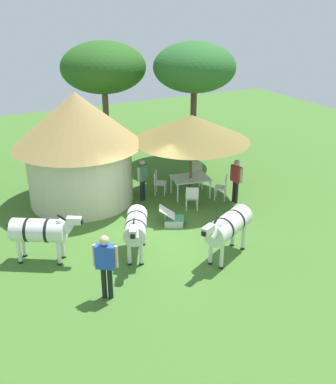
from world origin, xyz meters
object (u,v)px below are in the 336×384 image
(patio_chair_east_end, at_px, (196,171))
(acacia_tree_left_background, at_px, (103,68))
(striped_lounge_chair, at_px, (172,217))
(zebra_toward_hut, at_px, (41,231))
(patio_chair_near_hut, at_px, (192,196))
(guest_beside_umbrella, at_px, (142,176))
(acacia_tree_behind_hut, at_px, (194,68))
(patio_dining_table, at_px, (191,179))
(shade_umbrella, at_px, (192,128))
(patio_chair_near_lawn, at_px, (223,186))
(patio_chair_west_end, at_px, (158,181))
(standing_watcher, at_px, (106,261))
(zebra_by_umbrella, at_px, (136,226))
(thatched_hut, at_px, (78,143))
(guest_behind_table, at_px, (236,177))
(zebra_nearest_camera, at_px, (228,226))

(patio_chair_east_end, height_order, acacia_tree_left_background, acacia_tree_left_background)
(striped_lounge_chair, height_order, zebra_toward_hut, zebra_toward_hut)
(patio_chair_near_hut, height_order, acacia_tree_left_background, acacia_tree_left_background)
(guest_beside_umbrella, height_order, striped_lounge_chair, guest_beside_umbrella)
(acacia_tree_behind_hut, bearing_deg, patio_dining_table, -121.23)
(acacia_tree_behind_hut, bearing_deg, guest_beside_umbrella, -142.04)
(shade_umbrella, distance_m, patio_chair_near_lawn, 2.44)
(striped_lounge_chair, bearing_deg, patio_chair_west_end, -168.55)
(standing_watcher, bearing_deg, shade_umbrella, 76.65)
(patio_chair_east_end, xyz_separation_m, guest_beside_umbrella, (-2.54, -0.46, 0.44))
(zebra_by_umbrella, height_order, zebra_toward_hut, zebra_toward_hut)
(thatched_hut, xyz_separation_m, striped_lounge_chair, (2.04, -3.20, -1.94))
(shade_umbrella, bearing_deg, patio_chair_near_lawn, -41.09)
(acacia_tree_behind_hut, bearing_deg, patio_chair_near_lawn, -105.55)
(guest_behind_table, relative_size, zebra_nearest_camera, 0.76)
(thatched_hut, height_order, zebra_nearest_camera, thatched_hut)
(patio_dining_table, distance_m, patio_chair_near_hut, 1.23)
(standing_watcher, height_order, zebra_toward_hut, standing_watcher)
(patio_chair_near_lawn, distance_m, zebra_toward_hut, 7.00)
(guest_beside_umbrella, xyz_separation_m, guest_behind_table, (2.92, -1.70, 0.02))
(acacia_tree_left_background, relative_size, acacia_tree_behind_hut, 1.00)
(zebra_toward_hut, bearing_deg, acacia_tree_behind_hut, 155.46)
(patio_chair_east_end, distance_m, standing_watcher, 7.89)
(patio_chair_east_end, height_order, guest_beside_umbrella, guest_beside_umbrella)
(zebra_by_umbrella, xyz_separation_m, acacia_tree_behind_hut, (5.61, 6.45, 3.18))
(shade_umbrella, height_order, patio_chair_near_lawn, shade_umbrella)
(patio_chair_west_end, bearing_deg, thatched_hut, -69.81)
(patio_chair_near_lawn, relative_size, zebra_by_umbrella, 0.47)
(patio_chair_west_end, height_order, guest_beside_umbrella, guest_beside_umbrella)
(thatched_hut, height_order, guest_behind_table, thatched_hut)
(patio_dining_table, xyz_separation_m, striped_lounge_chair, (-1.69, -1.74, -0.41))
(patio_chair_east_end, relative_size, striped_lounge_chair, 0.94)
(shade_umbrella, bearing_deg, standing_watcher, -137.87)
(patio_chair_west_end, distance_m, zebra_by_umbrella, 4.47)
(zebra_by_umbrella, bearing_deg, patio_chair_near_lawn, -126.91)
(patio_chair_near_lawn, bearing_deg, patio_dining_table, 90.00)
(patio_chair_near_hut, relative_size, standing_watcher, 0.51)
(zebra_by_umbrella, relative_size, zebra_toward_hut, 1.00)
(patio_dining_table, xyz_separation_m, guest_beside_umbrella, (-1.75, 0.47, 0.30))
(shade_umbrella, bearing_deg, zebra_nearest_camera, -106.31)
(acacia_tree_left_background, bearing_deg, guest_beside_umbrella, -96.09)
(acacia_tree_behind_hut, bearing_deg, guest_behind_table, -101.30)
(guest_beside_umbrella, relative_size, zebra_by_umbrella, 0.83)
(patio_chair_east_end, xyz_separation_m, guest_behind_table, (0.38, -2.16, 0.46))
(zebra_nearest_camera, relative_size, acacia_tree_behind_hut, 0.41)
(patio_chair_west_end, xyz_separation_m, acacia_tree_behind_hut, (3.10, 2.77, 3.61))
(striped_lounge_chair, bearing_deg, thatched_hut, -120.19)
(patio_chair_east_end, relative_size, patio_chair_near_hut, 1.00)
(patio_chair_near_hut, bearing_deg, zebra_by_umbrella, -120.09)
(striped_lounge_chair, bearing_deg, zebra_nearest_camera, 37.34)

